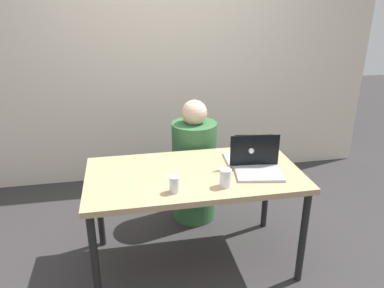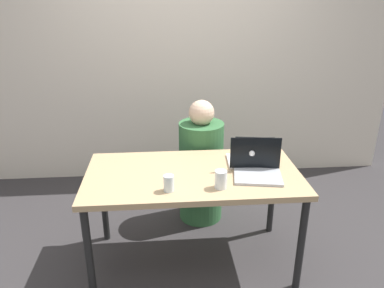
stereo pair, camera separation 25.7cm
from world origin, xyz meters
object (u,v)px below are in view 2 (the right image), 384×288
laptop_back_right (249,158)px  person_at_center (201,168)px  water_glass_right (221,181)px  water_glass_left (169,184)px  laptop_front_right (258,168)px

laptop_back_right → person_at_center: bearing=-57.3°
water_glass_right → water_glass_left: bearing=-178.0°
water_glass_left → water_glass_right: size_ratio=0.89×
laptop_back_right → water_glass_left: laptop_back_right is taller
water_glass_left → laptop_back_right: bearing=29.8°
water_glass_left → water_glass_right: (0.33, 0.01, 0.01)m
laptop_back_right → water_glass_left: (-0.58, -0.33, -0.01)m
person_at_center → water_glass_left: (-0.29, -0.86, 0.31)m
laptop_front_right → water_glass_right: bearing=-140.0°
person_at_center → water_glass_right: (0.03, -0.85, 0.31)m
person_at_center → laptop_front_right: bearing=131.5°
person_at_center → laptop_back_right: 0.68m
person_at_center → laptop_front_right: size_ratio=3.10×
person_at_center → water_glass_left: size_ratio=10.40×
laptop_back_right → laptop_front_right: 0.16m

